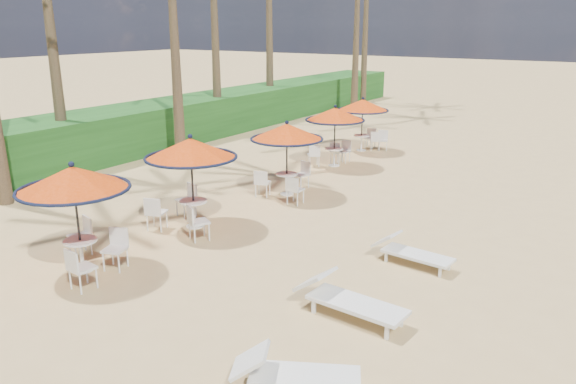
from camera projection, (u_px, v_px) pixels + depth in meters
name	position (u px, v px, depth m)	size (l,w,h in m)	color
ground	(296.00, 335.00, 9.60)	(160.00, 160.00, 0.00)	tan
scrub_hedge	(172.00, 121.00, 25.21)	(3.00, 40.00, 1.80)	#194716
station_0	(76.00, 192.00, 11.62)	(2.32, 2.32, 2.42)	black
station_1	(189.00, 160.00, 14.20)	(2.37, 2.37, 2.47)	black
station_2	(287.00, 141.00, 16.99)	(2.23, 2.28, 2.33)	black
station_3	(335.00, 121.00, 20.58)	(2.19, 2.19, 2.28)	black
station_4	(365.00, 111.00, 23.10)	(2.15, 2.15, 2.24)	black
lounger_near	(291.00, 372.00, 8.06)	(1.92, 1.37, 0.67)	white
lounger_mid	(346.00, 298.00, 10.14)	(2.16, 0.82, 0.76)	white
lounger_far	(410.00, 251.00, 12.37)	(1.85, 0.74, 0.65)	white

